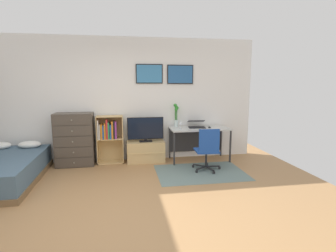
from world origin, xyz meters
name	(u,v)px	position (x,y,z in m)	size (l,w,h in m)	color
ground_plane	(119,209)	(0.00, 0.00, 0.00)	(7.20, 7.20, 0.00)	#A87A4C
wall_back_with_posters	(120,100)	(0.01, 2.43, 1.36)	(6.12, 0.09, 2.70)	white
area_rug	(201,172)	(1.54, 1.26, 0.00)	(1.70, 1.20, 0.01)	slate
bed	(0,170)	(-2.06, 1.35, 0.22)	(1.32, 2.07, 0.56)	brown
dresser	(75,139)	(-0.93, 2.15, 0.55)	(0.77, 0.46, 1.11)	#4C4238
bookshelf	(109,135)	(-0.23, 2.21, 0.61)	(0.56, 0.30, 1.03)	tan
tv_stand	(146,151)	(0.55, 2.17, 0.23)	(0.82, 0.41, 0.46)	tan
television	(145,130)	(0.55, 2.15, 0.72)	(0.78, 0.16, 0.54)	black
desk	(198,133)	(1.74, 2.14, 0.61)	(1.30, 0.61, 0.74)	silver
office_chair	(208,149)	(1.69, 1.31, 0.46)	(0.57, 0.58, 0.86)	#232326
laptop	(197,124)	(1.70, 2.16, 0.80)	(0.41, 0.44, 0.16)	#333338
computer_mouse	(209,127)	(1.95, 2.01, 0.76)	(0.06, 0.10, 0.03)	#262628
bamboo_vase	(176,114)	(1.26, 2.29, 1.02)	(0.11, 0.10, 0.52)	silver
wine_glass	(181,123)	(1.29, 1.98, 0.87)	(0.07, 0.07, 0.18)	silver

